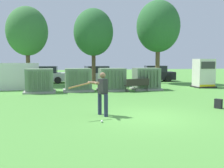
# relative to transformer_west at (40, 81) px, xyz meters

# --- Properties ---
(ground_plane) EXTENTS (96.00, 96.00, 0.00)m
(ground_plane) POSITION_rel_transformer_west_xyz_m (4.54, -8.87, -0.79)
(ground_plane) COLOR #51933D
(fence_panel) EXTENTS (4.80, 0.12, 2.00)m
(fence_panel) POSITION_rel_transformer_west_xyz_m (-2.53, 1.63, 0.21)
(fence_panel) COLOR silver
(fence_panel) RESTS_ON ground
(transformer_west) EXTENTS (2.10, 1.70, 1.62)m
(transformer_west) POSITION_rel_transformer_west_xyz_m (0.00, 0.00, 0.00)
(transformer_west) COLOR #9E9B93
(transformer_west) RESTS_ON ground
(transformer_mid_west) EXTENTS (2.10, 1.70, 1.62)m
(transformer_mid_west) POSITION_rel_transformer_west_xyz_m (2.63, 0.24, 0.00)
(transformer_mid_west) COLOR #9E9B93
(transformer_mid_west) RESTS_ON ground
(transformer_mid_east) EXTENTS (2.10, 1.70, 1.62)m
(transformer_mid_east) POSITION_rel_transformer_west_xyz_m (5.07, 0.08, 0.00)
(transformer_mid_east) COLOR #9E9B93
(transformer_mid_east) RESTS_ON ground
(transformer_east) EXTENTS (2.10, 1.70, 1.62)m
(transformer_east) POSITION_rel_transformer_west_xyz_m (7.69, 0.10, 0.00)
(transformer_east) COLOR #9E9B93
(transformer_east) RESTS_ON ground
(generator_enclosure) EXTENTS (1.60, 1.40, 2.30)m
(generator_enclosure) POSITION_rel_transformer_west_xyz_m (12.76, 0.62, 0.35)
(generator_enclosure) COLOR #262626
(generator_enclosure) RESTS_ON ground
(park_bench) EXTENTS (1.84, 0.75, 0.92)m
(park_bench) POSITION_rel_transformer_west_xyz_m (6.66, -0.95, -0.25)
(park_bench) COLOR #2D2823
(park_bench) RESTS_ON ground
(batter) EXTENTS (1.57, 0.87, 1.74)m
(batter) POSITION_rel_transformer_west_xyz_m (2.85, -8.19, 0.19)
(batter) COLOR #282D4C
(batter) RESTS_ON ground
(sports_ball) EXTENTS (0.09, 0.09, 0.09)m
(sports_ball) POSITION_rel_transformer_west_xyz_m (2.66, -9.35, -0.74)
(sports_ball) COLOR white
(sports_ball) RESTS_ON ground
(backpack) EXTENTS (0.36, 0.38, 0.44)m
(backpack) POSITION_rel_transformer_west_xyz_m (8.39, -7.78, -0.57)
(backpack) COLOR black
(backpack) RESTS_ON ground
(tree_left) EXTENTS (3.58, 3.58, 6.83)m
(tree_left) POSITION_rel_transformer_west_xyz_m (-1.28, 5.68, 3.90)
(tree_left) COLOR brown
(tree_left) RESTS_ON ground
(tree_center_left) EXTENTS (3.58, 3.58, 6.83)m
(tree_center_left) POSITION_rel_transformer_west_xyz_m (4.49, 5.36, 3.90)
(tree_center_left) COLOR brown
(tree_center_left) RESTS_ON ground
(tree_center_right) EXTENTS (4.06, 4.06, 7.77)m
(tree_center_right) POSITION_rel_transformer_west_xyz_m (10.56, 4.99, 4.54)
(tree_center_right) COLOR brown
(tree_center_right) RESTS_ON ground
(parked_car_leftmost) EXTENTS (4.32, 2.16, 1.62)m
(parked_car_leftmost) POSITION_rel_transformer_west_xyz_m (0.06, 7.41, -0.04)
(parked_car_leftmost) COLOR #B2B2B7
(parked_car_leftmost) RESTS_ON ground
(parked_car_left_of_center) EXTENTS (4.38, 2.31, 1.62)m
(parked_car_left_of_center) POSITION_rel_transformer_west_xyz_m (4.86, 6.65, -0.04)
(parked_car_left_of_center) COLOR silver
(parked_car_left_of_center) RESTS_ON ground
(parked_car_right_of_center) EXTENTS (4.40, 2.36, 1.62)m
(parked_car_right_of_center) POSITION_rel_transformer_west_xyz_m (11.13, 7.22, -0.04)
(parked_car_right_of_center) COLOR black
(parked_car_right_of_center) RESTS_ON ground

